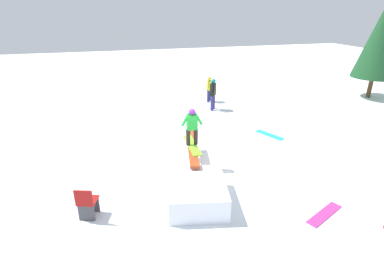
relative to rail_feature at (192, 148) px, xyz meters
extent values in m
plane|color=white|center=(0.00, 0.00, -0.67)|extent=(60.00, 60.00, 0.00)
cylinder|color=black|center=(0.00, 0.00, -0.32)|extent=(0.14, 0.14, 0.70)
cube|color=#A53F1E|center=(0.00, 0.00, 0.07)|extent=(2.74, 0.84, 0.08)
cube|color=white|center=(-1.93, 0.40, -0.35)|extent=(2.07, 1.84, 0.65)
cube|color=#81DD2C|center=(0.00, 0.00, 0.13)|extent=(1.57, 0.34, 0.03)
cylinder|color=#2F2423|center=(-0.01, -0.12, 0.40)|extent=(0.13, 0.13, 0.52)
cylinder|color=#2F2423|center=(0.01, 0.12, 0.40)|extent=(0.13, 0.13, 0.52)
cube|color=green|center=(0.00, 0.00, 0.90)|extent=(0.21, 0.33, 0.48)
cylinder|color=green|center=(-0.01, -0.20, 1.01)|extent=(0.09, 0.29, 0.44)
cylinder|color=green|center=(0.01, 0.20, 1.01)|extent=(0.09, 0.29, 0.44)
sphere|color=purple|center=(0.00, 0.00, 1.25)|extent=(0.20, 0.20, 0.20)
cylinder|color=navy|center=(5.60, -2.71, -0.30)|extent=(0.16, 0.16, 0.75)
cylinder|color=navy|center=(5.35, -2.55, -0.30)|extent=(0.16, 0.16, 0.75)
cube|color=black|center=(5.48, -2.63, 0.39)|extent=(0.44, 0.40, 0.61)
cylinder|color=black|center=(5.67, -2.76, 0.52)|extent=(0.26, 0.21, 0.55)
cylinder|color=black|center=(5.28, -2.50, 0.52)|extent=(0.26, 0.21, 0.55)
sphere|color=teal|center=(5.48, -2.63, 0.81)|extent=(0.24, 0.24, 0.24)
cylinder|color=navy|center=(7.00, -2.97, -0.34)|extent=(0.13, 0.13, 0.66)
cylinder|color=navy|center=(6.79, -2.83, -0.34)|extent=(0.13, 0.13, 0.66)
cube|color=yellow|center=(6.89, -2.90, 0.25)|extent=(0.38, 0.35, 0.53)
cylinder|color=yellow|center=(7.06, -3.01, 0.37)|extent=(0.21, 0.18, 0.47)
cylinder|color=yellow|center=(6.73, -2.78, 0.37)|extent=(0.21, 0.18, 0.47)
sphere|color=yellow|center=(6.89, -2.90, 0.61)|extent=(0.21, 0.21, 0.21)
cube|color=#C4328C|center=(-3.27, -2.59, -0.66)|extent=(0.78, 1.29, 0.02)
cube|color=#1FB4CB|center=(1.68, -3.79, -0.66)|extent=(1.27, 0.78, 0.02)
cube|color=#3F3F44|center=(-1.55, 3.10, -0.45)|extent=(0.16, 0.38, 0.44)
cube|color=#3F3F44|center=(-1.89, 3.21, -0.45)|extent=(0.16, 0.38, 0.44)
cube|color=#A81715|center=(-1.72, 3.16, -0.21)|extent=(0.56, 0.56, 0.04)
cube|color=#A81715|center=(-1.91, 3.22, 0.01)|extent=(0.17, 0.43, 0.40)
cylinder|color=#4C331E|center=(5.20, -12.19, -0.08)|extent=(0.24, 0.24, 1.18)
cone|color=#194723|center=(5.20, -12.19, 2.61)|extent=(2.37, 2.37, 4.20)
camera|label=1|loc=(-8.37, 2.34, 4.22)|focal=28.00mm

